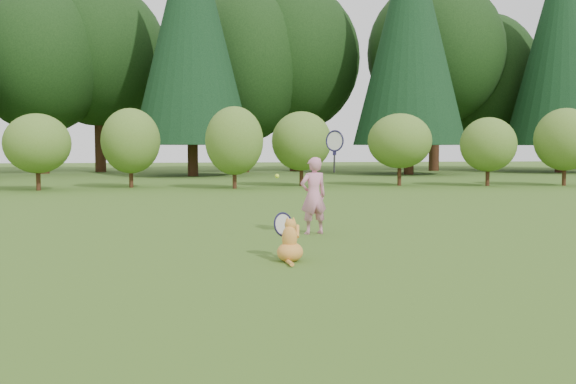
{
  "coord_description": "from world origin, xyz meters",
  "views": [
    {
      "loc": [
        -1.3,
        -8.86,
        1.38
      ],
      "look_at": [
        0.2,
        0.8,
        0.7
      ],
      "focal_mm": 40.0,
      "sensor_mm": 36.0,
      "label": 1
    }
  ],
  "objects": [
    {
      "name": "shrub_row",
      "position": [
        0.0,
        13.0,
        1.4
      ],
      "size": [
        28.0,
        3.0,
        2.8
      ],
      "primitive_type": null,
      "color": "#4A6C21",
      "rests_on": "ground"
    },
    {
      "name": "ground",
      "position": [
        0.0,
        0.0,
        0.0
      ],
      "size": [
        100.0,
        100.0,
        0.0
      ],
      "primitive_type": "plane",
      "color": "#355618",
      "rests_on": "ground"
    },
    {
      "name": "woodland_backdrop",
      "position": [
        0.0,
        23.0,
        7.5
      ],
      "size": [
        48.0,
        10.0,
        15.0
      ],
      "primitive_type": null,
      "color": "black",
      "rests_on": "ground"
    },
    {
      "name": "child",
      "position": [
        0.67,
        1.12,
        0.64
      ],
      "size": [
        0.71,
        0.45,
        1.84
      ],
      "rotation": [
        0.0,
        0.0,
        3.38
      ],
      "color": "pink",
      "rests_on": "ground"
    },
    {
      "name": "cat",
      "position": [
        -0.09,
        -1.22,
        0.28
      ],
      "size": [
        0.54,
        0.76,
        0.74
      ],
      "rotation": [
        0.0,
        0.0,
        -0.41
      ],
      "color": "#C57826",
      "rests_on": "ground"
    },
    {
      "name": "tennis_ball",
      "position": [
        -0.01,
        0.48,
        0.96
      ],
      "size": [
        0.06,
        0.06,
        0.06
      ],
      "color": "#AAE71B",
      "rests_on": "ground"
    }
  ]
}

